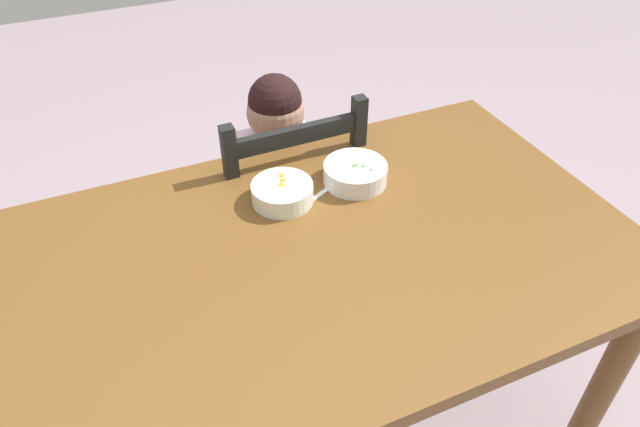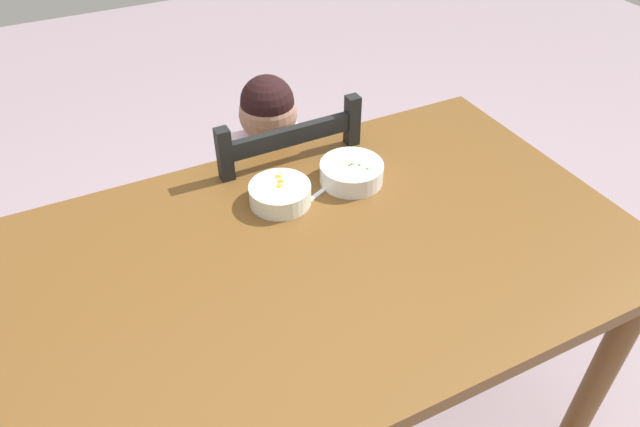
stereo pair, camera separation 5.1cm
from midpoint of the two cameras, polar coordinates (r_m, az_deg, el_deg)
The scene contains 6 objects.
dining_table at distance 1.40m, azimuth -2.18°, elevation -6.87°, with size 1.54×0.90×0.77m.
dining_chair at distance 1.92m, azimuth -4.98°, elevation -0.68°, with size 0.42×0.42×0.92m.
child_figure at distance 1.81m, azimuth -5.24°, elevation 3.60°, with size 0.32×0.31×0.95m.
bowl_of_peas at distance 1.52m, azimuth 2.16°, elevation 4.10°, with size 0.17×0.17×0.06m.
bowl_of_carrots at distance 1.46m, azimuth -4.95°, elevation 1.97°, with size 0.16×0.16×0.05m.
spoon at distance 1.46m, azimuth -2.19°, elevation 1.19°, with size 0.13×0.08×0.01m.
Camera 2 is at (-0.41, -0.87, 1.68)m, focal length 32.55 mm.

